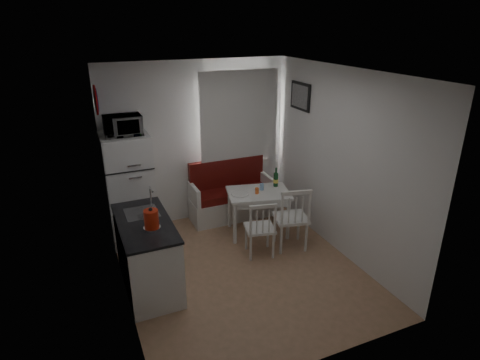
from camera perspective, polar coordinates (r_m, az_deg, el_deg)
The scene contains 22 objects.
floor at distance 5.57m, azimuth 0.11°, elevation -12.50°, with size 3.00×3.50×0.02m, color #A37C56.
ceiling at distance 4.63m, azimuth 0.13°, elevation 15.11°, with size 3.00×3.50×0.02m, color white.
wall_back at distance 6.51m, azimuth -6.06°, elevation 5.27°, with size 3.00×0.02×2.60m, color white.
wall_front at distance 3.59m, azimuth 11.50°, elevation -9.56°, with size 3.00×0.02×2.60m, color white.
wall_left at distance 4.62m, azimuth -17.24°, elevation -2.73°, with size 0.02×3.50×2.60m, color white.
wall_right at distance 5.69m, azimuth 14.13°, elevation 2.24°, with size 0.02×3.50×2.60m, color white.
window at distance 6.63m, azimuth -0.26°, elevation 8.60°, with size 1.22×0.06×1.47m, color white.
curtain at distance 6.56m, azimuth -0.02°, elevation 8.90°, with size 1.35×0.02×1.50m, color white.
kitchen_counter at distance 5.17m, azimuth -13.08°, elevation -10.10°, with size 0.62×1.32×1.16m.
wall_sign at distance 5.77m, azimuth -19.74°, elevation 10.67°, with size 0.40×0.40×0.03m, color #192B98.
picture_frame at distance 6.36m, azimuth 8.56°, elevation 11.70°, with size 0.04×0.52×0.42m, color black.
bench at distance 6.79m, azimuth -1.36°, elevation -2.69°, with size 1.38×0.53×0.98m.
dining_table at distance 6.16m, azimuth 2.63°, elevation -2.37°, with size 1.06×0.85×0.70m.
chair_left at distance 5.57m, azimuth 3.25°, elevation -6.20°, with size 0.47×0.46×0.46m.
chair_right at distance 5.74m, azimuth 7.81°, elevation -4.59°, with size 0.55×0.53×0.53m.
fridge at distance 6.11m, azimuth -15.46°, elevation -1.24°, with size 0.66×0.66×1.66m, color white.
microwave at distance 5.77m, azimuth -16.34°, elevation 7.47°, with size 0.50×0.34×0.28m, color white.
kettle at distance 4.69m, azimuth -12.49°, elevation -5.47°, with size 0.20×0.20×0.27m, color red.
wine_bottle at distance 6.30m, azimuth 5.13°, elevation 0.42°, with size 0.08×0.08×0.31m, color #154420, non-canonical shape.
drinking_glass_orange at distance 6.05m, azimuth 2.43°, elevation -1.54°, with size 0.06×0.06×0.09m, color orange.
drinking_glass_blue at distance 6.18m, azimuth 3.11°, elevation -0.97°, with size 0.06×0.06×0.10m, color #8BBAEC.
plate at distance 6.02m, azimuth -0.01°, elevation -2.00°, with size 0.26×0.26×0.02m, color white.
Camera 1 is at (-1.84, -4.22, 3.14)m, focal length 30.00 mm.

